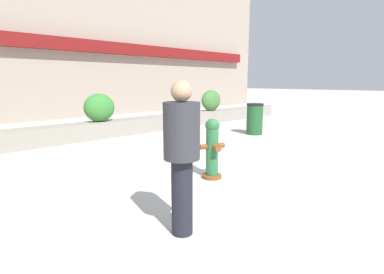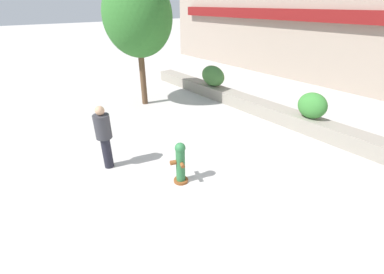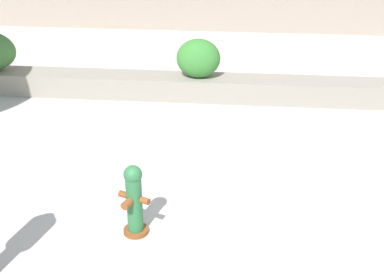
# 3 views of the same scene
# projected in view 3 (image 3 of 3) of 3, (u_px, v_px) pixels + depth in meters

# --- Properties ---
(planter_wall_low) EXTENTS (18.00, 0.70, 0.50)m
(planter_wall_low) POSITION_uv_depth(u_px,v_px,m) (213.00, 88.00, 11.91)
(planter_wall_low) COLOR gray
(planter_wall_low) RESTS_ON ground
(hedge_bush_1) EXTENTS (0.96, 0.70, 0.86)m
(hedge_bush_1) POSITION_uv_depth(u_px,v_px,m) (198.00, 58.00, 11.63)
(hedge_bush_1) COLOR #387F33
(hedge_bush_1) RESTS_ON planter_wall_low
(fire_hydrant) EXTENTS (0.47, 0.48, 1.08)m
(fire_hydrant) POSITION_uv_depth(u_px,v_px,m) (134.00, 200.00, 7.34)
(fire_hydrant) COLOR brown
(fire_hydrant) RESTS_ON ground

